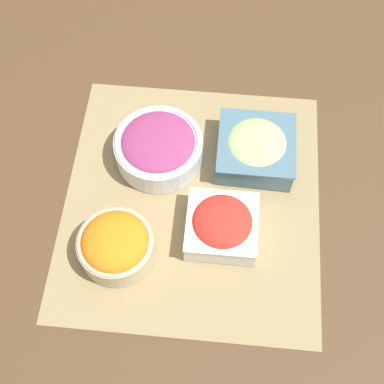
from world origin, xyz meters
TOP-DOWN VIEW (x-y plane):
  - ground_plane at (0.00, 0.00)m, footprint 3.00×3.00m
  - placemat at (0.00, 0.00)m, footprint 0.52×0.48m
  - carrot_bowl at (0.12, -0.12)m, footprint 0.13×0.13m
  - tomato_bowl at (0.06, 0.06)m, footprint 0.13×0.13m
  - cucumber_bowl at (-0.11, 0.11)m, footprint 0.15×0.15m
  - onion_bowl at (-0.09, -0.07)m, footprint 0.17×0.17m

SIDE VIEW (x-z plane):
  - ground_plane at x=0.00m, z-range 0.00..0.00m
  - placemat at x=0.00m, z-range 0.00..0.00m
  - tomato_bowl at x=0.06m, z-range 0.00..0.07m
  - cucumber_bowl at x=-0.11m, z-range 0.00..0.07m
  - carrot_bowl at x=0.12m, z-range 0.00..0.08m
  - onion_bowl at x=-0.09m, z-range 0.01..0.07m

